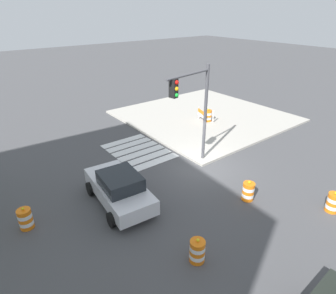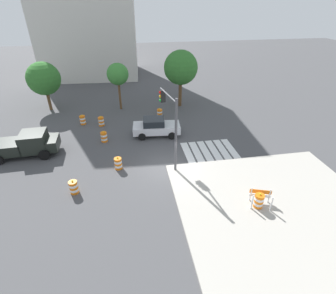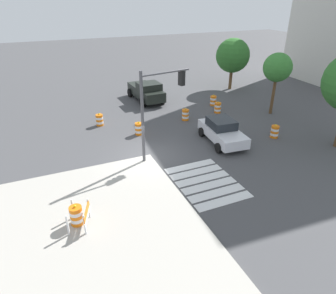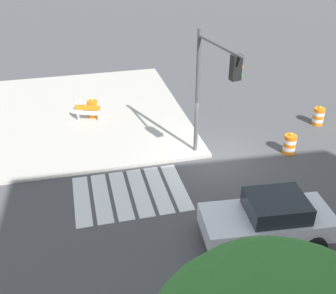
# 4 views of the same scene
# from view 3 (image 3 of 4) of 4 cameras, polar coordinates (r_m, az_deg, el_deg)

# --- Properties ---
(ground_plane) EXTENTS (120.00, 120.00, 0.00)m
(ground_plane) POSITION_cam_3_polar(r_m,az_deg,el_deg) (19.34, -3.42, -1.81)
(ground_plane) COLOR #474749
(sidewalk_corner) EXTENTS (12.00, 12.00, 0.15)m
(sidewalk_corner) POSITION_cam_3_polar(r_m,az_deg,el_deg) (13.59, -19.24, -17.63)
(sidewalk_corner) COLOR #ADA89E
(sidewalk_corner) RESTS_ON ground
(crosswalk_stripes) EXTENTS (4.35, 3.20, 0.02)m
(crosswalk_stripes) POSITION_cam_3_polar(r_m,az_deg,el_deg) (16.90, 7.15, -6.58)
(crosswalk_stripes) COLOR silver
(crosswalk_stripes) RESTS_ON ground
(sports_car) EXTENTS (4.45, 2.45, 1.63)m
(sports_car) POSITION_cam_3_polar(r_m,az_deg,el_deg) (21.25, 10.20, 2.98)
(sports_car) COLOR silver
(sports_car) RESTS_ON ground
(pickup_truck) EXTENTS (5.22, 2.51, 1.92)m
(pickup_truck) POSITION_cam_3_polar(r_m,az_deg,el_deg) (29.47, -4.03, 10.47)
(pickup_truck) COLOR black
(pickup_truck) RESTS_ON ground
(traffic_barrel_near_corner) EXTENTS (0.56, 0.56, 1.02)m
(traffic_barrel_near_corner) POSITION_cam_3_polar(r_m,az_deg,el_deg) (26.84, 9.38, 7.35)
(traffic_barrel_near_corner) COLOR orange
(traffic_barrel_near_corner) RESTS_ON ground
(traffic_barrel_crosswalk_end) EXTENTS (0.56, 0.56, 1.02)m
(traffic_barrel_crosswalk_end) POSITION_cam_3_polar(r_m,az_deg,el_deg) (28.67, 8.55, 8.68)
(traffic_barrel_crosswalk_end) COLOR orange
(traffic_barrel_crosswalk_end) RESTS_ON ground
(traffic_barrel_median_near) EXTENTS (0.56, 0.56, 1.02)m
(traffic_barrel_median_near) POSITION_cam_3_polar(r_m,az_deg,el_deg) (24.39, -12.82, 5.01)
(traffic_barrel_median_near) COLOR orange
(traffic_barrel_median_near) RESTS_ON ground
(traffic_barrel_median_far) EXTENTS (0.56, 0.56, 1.02)m
(traffic_barrel_median_far) POSITION_cam_3_polar(r_m,az_deg,el_deg) (23.05, 19.54, 2.77)
(traffic_barrel_median_far) COLOR orange
(traffic_barrel_median_far) RESTS_ON ground
(traffic_barrel_far_curb) EXTENTS (0.56, 0.56, 1.02)m
(traffic_barrel_far_curb) POSITION_cam_3_polar(r_m,az_deg,el_deg) (24.91, 3.31, 6.12)
(traffic_barrel_far_curb) COLOR orange
(traffic_barrel_far_curb) RESTS_ON ground
(traffic_barrel_lane_center) EXTENTS (0.56, 0.56, 1.02)m
(traffic_barrel_lane_center) POSITION_cam_3_polar(r_m,az_deg,el_deg) (22.30, -5.55, 3.46)
(traffic_barrel_lane_center) COLOR orange
(traffic_barrel_lane_center) RESTS_ON ground
(traffic_barrel_on_sidewalk) EXTENTS (0.56, 0.56, 1.02)m
(traffic_barrel_on_sidewalk) POSITION_cam_3_polar(r_m,az_deg,el_deg) (14.16, -16.95, -12.28)
(traffic_barrel_on_sidewalk) COLOR orange
(traffic_barrel_on_sidewalk) RESTS_ON sidewalk_corner
(construction_barricade) EXTENTS (1.42, 1.13, 1.00)m
(construction_barricade) POSITION_cam_3_polar(r_m,az_deg,el_deg) (13.92, -15.75, -12.24)
(construction_barricade) COLOR silver
(construction_barricade) RESTS_ON sidewalk_corner
(traffic_light_pole) EXTENTS (0.85, 3.25, 5.50)m
(traffic_light_pole) POSITION_cam_3_polar(r_m,az_deg,el_deg) (17.63, -1.72, 9.17)
(traffic_light_pole) COLOR #4C4C51
(traffic_light_pole) RESTS_ON sidewalk_corner
(street_tree_streetside_near) EXTENTS (3.52, 3.52, 5.32)m
(street_tree_streetside_near) POSITION_cam_3_polar(r_m,az_deg,el_deg) (33.69, 12.16, 16.55)
(street_tree_streetside_near) COLOR brown
(street_tree_streetside_near) RESTS_ON ground
(street_tree_streetside_mid) EXTENTS (2.34, 2.34, 5.14)m
(street_tree_streetside_mid) POSITION_cam_3_polar(r_m,az_deg,el_deg) (26.91, 20.02, 13.90)
(street_tree_streetside_mid) COLOR brown
(street_tree_streetside_mid) RESTS_ON ground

